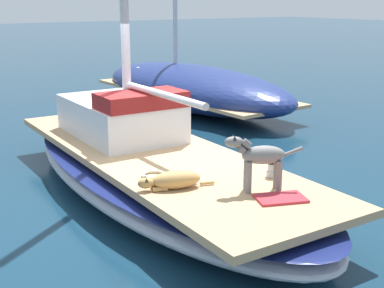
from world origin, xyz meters
The scene contains 9 objects.
ground_plane centered at (0.00, 0.00, 0.00)m, with size 120.00×120.00×0.00m, color #143347.
sailboat_main centered at (0.00, 0.00, 0.34)m, with size 2.63×7.27×0.66m.
cabin_house centered at (0.02, 1.12, 1.01)m, with size 1.43×2.24×0.84m.
dog_grey centered at (0.20, -2.13, 1.08)m, with size 0.87×0.50×0.70m.
dog_tan centered at (-0.60, -1.50, 0.77)m, with size 0.93×0.43×0.22m.
deck_winch centered at (0.69, -1.83, 0.76)m, with size 0.16×0.16×0.21m.
coiled_rope centered at (-0.58, -0.98, 0.68)m, with size 0.32×0.32×0.04m, color beige.
deck_towel centered at (0.23, -2.49, 0.68)m, with size 0.56×0.36×0.03m, color #C6333D.
moored_boat_starboard_side centered at (4.04, 5.12, 0.60)m, with size 3.11×7.37×6.22m.
Camera 1 is at (-3.74, -6.64, 2.87)m, focal length 49.56 mm.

